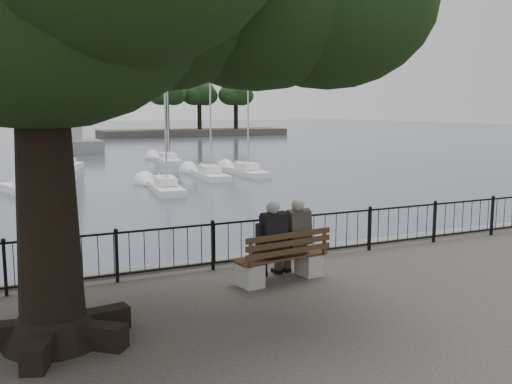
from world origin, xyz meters
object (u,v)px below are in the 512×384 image
person_right (293,240)px  person_left (269,244)px  bench (282,263)px  lion_monument (70,132)px

person_right → person_left: bearing=-172.6°
bench → person_left: (-0.25, 0.08, 0.39)m
bench → person_right: size_ratio=1.23×
person_left → lion_monument: lion_monument is taller
bench → person_right: bearing=25.2°
person_left → person_right: (0.59, 0.08, 0.00)m
person_right → lion_monument: bearing=88.0°
bench → lion_monument: size_ratio=0.24×
bench → person_right: (0.33, 0.16, 0.39)m
bench → lion_monument: 48.79m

